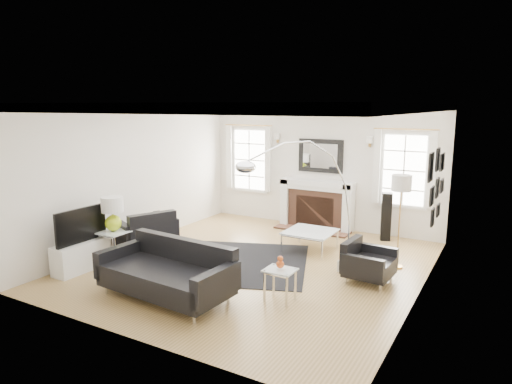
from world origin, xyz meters
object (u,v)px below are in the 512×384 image
Objects in this scene: armchair_right at (366,263)px; arc_floor_lamp at (299,201)px; coffee_table at (310,232)px; fireplace at (317,205)px; armchair_left at (146,233)px; gourd_lamp at (113,211)px; sofa at (169,273)px.

armchair_right is 1.46m from arc_floor_lamp.
arc_floor_lamp is (0.29, -1.21, 0.88)m from coffee_table.
coffee_table is (-1.38, 0.98, 0.07)m from armchair_right.
arc_floor_lamp reaches higher than fireplace.
armchair_left is 3.14m from coffee_table.
gourd_lamp is (-2.72, -2.38, 0.59)m from coffee_table.
gourd_lamp reaches higher than armchair_right.
sofa is at bearing -38.39° from armchair_left.
armchair_right is 1.37× the size of gourd_lamp.
gourd_lamp is at bearing -95.12° from armchair_left.
fireplace reaches higher than armchair_left.
fireplace is 4.63m from sofa.
armchair_right is at bearing -35.26° from coffee_table.
armchair_left is at bearing 141.61° from sofa.
armchair_left is at bearing -170.40° from armchair_right.
fireplace reaches higher than coffee_table.
arc_floor_lamp is at bearing -76.31° from coffee_table.
sofa is 2.35× the size of coffee_table.
sofa is 3.16m from coffee_table.
arc_floor_lamp is at bearing 55.43° from sofa.
arc_floor_lamp is at bearing -73.72° from fireplace.
fireplace is 2.79× the size of gourd_lamp.
armchair_right is 0.93× the size of coffee_table.
arc_floor_lamp is at bearing 8.69° from armchair_left.
fireplace reaches higher than sofa.
gourd_lamp is (-1.77, 0.63, 0.59)m from sofa.
armchair_left is at bearing -171.31° from arc_floor_lamp.
coffee_table is (0.95, 3.01, 0.00)m from sofa.
armchair_right is at bearing 41.17° from sofa.
armchair_left reaches higher than sofa.
coffee_table is at bearing 41.13° from gourd_lamp.
sofa reaches higher than coffee_table.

